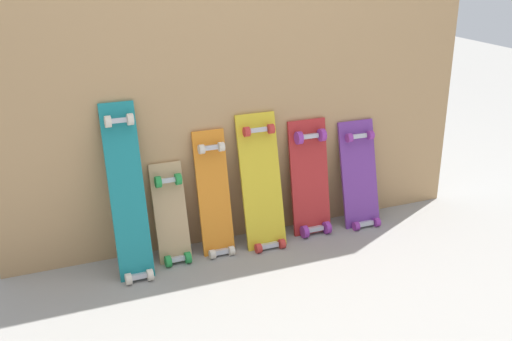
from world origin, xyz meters
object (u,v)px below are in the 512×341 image
Objects in this scene: skateboard_purple at (360,180)px; skateboard_yellow at (262,188)px; skateboard_orange at (215,200)px; skateboard_red at (310,183)px; skateboard_teal at (128,199)px; skateboard_natural at (172,219)px.

skateboard_yellow is at bearing -178.46° from skateboard_purple.
skateboard_orange is 1.03× the size of skateboard_red.
skateboard_teal reaches higher than skateboard_purple.
skateboard_red is at bearing 3.41° from skateboard_teal.
skateboard_red is (0.31, 0.03, -0.03)m from skateboard_yellow.
skateboard_orange reaches higher than skateboard_purple.
skateboard_natural is at bearing -179.23° from skateboard_orange.
skateboard_orange is at bearing 0.77° from skateboard_natural.
skateboard_orange reaches higher than skateboard_natural.
skateboard_yellow is at bearing -174.08° from skateboard_red.
skateboard_teal is at bearing -177.67° from skateboard_yellow.
skateboard_yellow reaches higher than skateboard_purple.
skateboard_yellow is 1.12× the size of skateboard_red.
skateboard_yellow reaches higher than skateboard_orange.
skateboard_yellow reaches higher than skateboard_natural.
skateboard_orange reaches higher than skateboard_red.
skateboard_purple is (1.13, 0.00, 0.05)m from skateboard_natural.
skateboard_orange is 0.27m from skateboard_yellow.
skateboard_teal is 0.47m from skateboard_orange.
skateboard_natural is (0.22, 0.04, -0.17)m from skateboard_teal.
skateboard_orange is (0.24, 0.00, 0.07)m from skateboard_natural.
skateboard_purple reaches higher than skateboard_natural.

